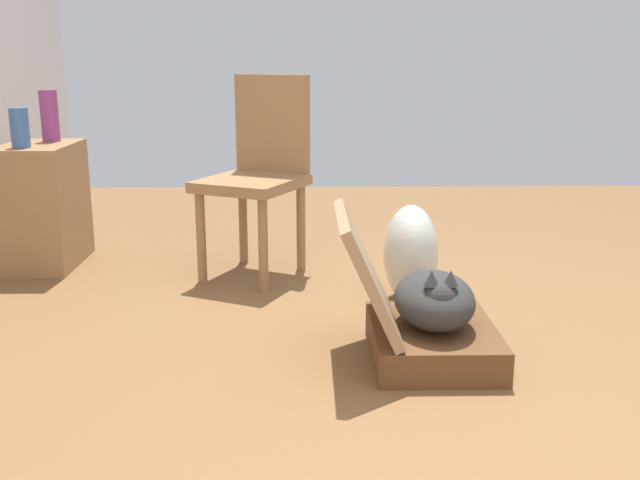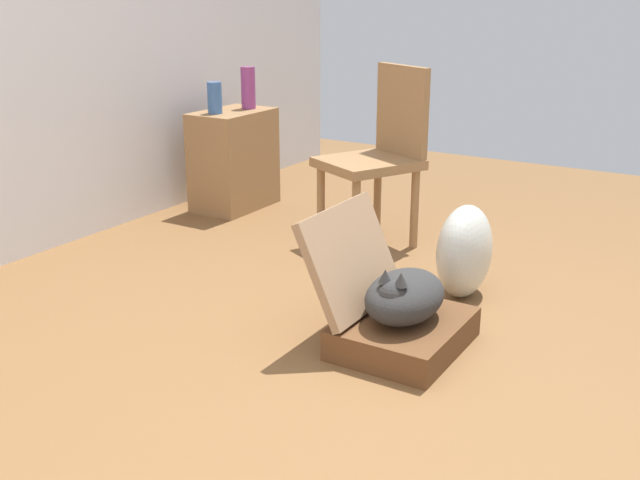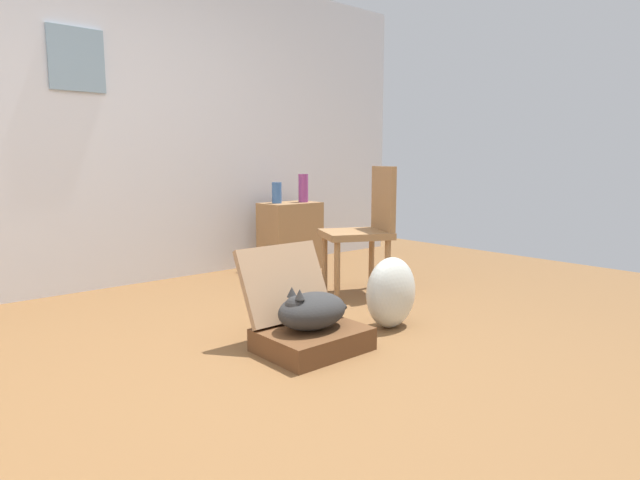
{
  "view_description": "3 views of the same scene",
  "coord_description": "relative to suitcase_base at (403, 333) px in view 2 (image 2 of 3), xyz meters",
  "views": [
    {
      "loc": [
        -2.1,
        0.51,
        1.05
      ],
      "look_at": [
        0.49,
        0.46,
        0.4
      ],
      "focal_mm": 41.31,
      "sensor_mm": 36.0,
      "label": 1
    },
    {
      "loc": [
        -2.1,
        -1.05,
        1.34
      ],
      "look_at": [
        0.34,
        0.45,
        0.38
      ],
      "focal_mm": 42.15,
      "sensor_mm": 36.0,
      "label": 2
    },
    {
      "loc": [
        -1.41,
        -2.0,
        0.99
      ],
      "look_at": [
        0.57,
        0.27,
        0.55
      ],
      "focal_mm": 29.88,
      "sensor_mm": 36.0,
      "label": 3
    }
  ],
  "objects": [
    {
      "name": "ground_plane",
      "position": [
        -0.34,
        -0.06,
        -0.06
      ],
      "size": [
        7.68,
        7.68,
        0.0
      ],
      "primitive_type": "plane",
      "color": "brown",
      "rests_on": "ground"
    },
    {
      "name": "vase_short",
      "position": [
        1.38,
        1.75,
        0.69
      ],
      "size": [
        0.09,
        0.09,
        0.26
      ],
      "primitive_type": "cylinder",
      "color": "#8C387A",
      "rests_on": "side_table"
    },
    {
      "name": "chair",
      "position": [
        1.09,
        0.67,
        0.45
      ],
      "size": [
        0.61,
        0.59,
        0.96
      ],
      "rotation": [
        0.0,
        0.0,
        -2.03
      ],
      "color": "olive",
      "rests_on": "ground"
    },
    {
      "name": "vase_tall",
      "position": [
        1.11,
        1.81,
        0.65
      ],
      "size": [
        0.09,
        0.09,
        0.19
      ],
      "primitive_type": "cylinder",
      "color": "#38609E",
      "rests_on": "side_table"
    },
    {
      "name": "plastic_bag_white",
      "position": [
        0.62,
        -0.0,
        0.15
      ],
      "size": [
        0.36,
        0.23,
        0.43
      ],
      "primitive_type": "ellipsoid",
      "color": "silver",
      "rests_on": "ground"
    },
    {
      "name": "suitcase_lid",
      "position": [
        0.0,
        0.24,
        0.27
      ],
      "size": [
        0.53,
        0.21,
        0.41
      ],
      "primitive_type": "cube",
      "rotation": [
        1.14,
        0.0,
        0.0
      ],
      "color": "#9B7756",
      "rests_on": "suitcase_base"
    },
    {
      "name": "cat",
      "position": [
        -0.01,
        0.0,
        0.16
      ],
      "size": [
        0.48,
        0.28,
        0.24
      ],
      "color": "#2D2D2D",
      "rests_on": "suitcase_base"
    },
    {
      "name": "suitcase_base",
      "position": [
        0.0,
        0.0,
        0.0
      ],
      "size": [
        0.53,
        0.43,
        0.12
      ],
      "primitive_type": "cube",
      "color": "brown",
      "rests_on": "ground"
    },
    {
      "name": "side_table",
      "position": [
        1.24,
        1.79,
        0.25
      ],
      "size": [
        0.53,
        0.34,
        0.62
      ],
      "primitive_type": "cube",
      "color": "olive",
      "rests_on": "ground"
    }
  ]
}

